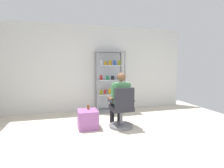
{
  "coord_description": "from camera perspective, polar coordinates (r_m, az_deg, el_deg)",
  "views": [
    {
      "loc": [
        -0.99,
        -2.68,
        1.46
      ],
      "look_at": [
        0.14,
        1.49,
        1.0
      ],
      "focal_mm": 28.46,
      "sensor_mm": 36.0,
      "label": 1
    }
  ],
  "objects": [
    {
      "name": "storage_crate",
      "position": [
        4.24,
        -7.8,
        -11.12
      ],
      "size": [
        0.45,
        0.47,
        0.42
      ],
      "primitive_type": "cube",
      "color": "#9E599E",
      "rests_on": "ground"
    },
    {
      "name": "seated_shopkeeper",
      "position": [
        4.24,
        2.46,
        -4.08
      ],
      "size": [
        0.5,
        0.58,
        1.29
      ],
      "color": "black",
      "rests_on": "ground"
    },
    {
      "name": "display_cabinet_main",
      "position": [
        5.63,
        -0.82,
        1.04
      ],
      "size": [
        0.9,
        0.45,
        1.9
      ],
      "color": "gray",
      "rests_on": "ground"
    },
    {
      "name": "back_wall",
      "position": [
        5.76,
        -5.29,
        4.95
      ],
      "size": [
        6.0,
        0.1,
        2.7
      ],
      "primitive_type": "cube",
      "color": "silver",
      "rests_on": "ground"
    },
    {
      "name": "ground_plane",
      "position": [
        3.2,
        4.88,
        -21.04
      ],
      "size": [
        7.2,
        7.2,
        0.0
      ],
      "primitive_type": "plane",
      "color": "beige"
    },
    {
      "name": "office_chair",
      "position": [
        4.16,
        3.21,
        -8.78
      ],
      "size": [
        0.57,
        0.56,
        0.96
      ],
      "color": "slate",
      "rests_on": "ground"
    },
    {
      "name": "tea_glass",
      "position": [
        4.25,
        -7.63,
        -7.36
      ],
      "size": [
        0.06,
        0.06,
        0.11
      ],
      "primitive_type": "cylinder",
      "color": "brown",
      "rests_on": "storage_crate"
    }
  ]
}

